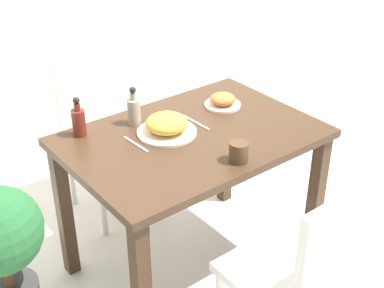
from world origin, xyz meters
name	(u,v)px	position (x,y,z in m)	size (l,w,h in m)	color
ground_plane	(192,263)	(0.00, 0.00, 0.00)	(16.00, 16.00, 0.00)	beige
dining_table	(192,156)	(0.00, 0.00, 0.63)	(1.09, 0.75, 0.74)	#3D2819
chair_near	(307,272)	(-0.06, -0.74, 0.52)	(0.42, 0.42, 0.92)	silver
chair_far	(103,121)	(-0.05, 0.72, 0.52)	(0.42, 0.42, 0.92)	silver
food_plate	(167,125)	(-0.08, 0.07, 0.78)	(0.26, 0.26, 0.09)	beige
side_plate	(223,101)	(0.29, 0.13, 0.77)	(0.18, 0.18, 0.06)	beige
drink_cup	(239,152)	(0.01, -0.29, 0.78)	(0.08, 0.08, 0.08)	#4C331E
sauce_bottle	(79,121)	(-0.39, 0.29, 0.81)	(0.06, 0.06, 0.18)	maroon
condiment_bottle	(134,110)	(-0.14, 0.24, 0.81)	(0.06, 0.06, 0.18)	gray
fork_utensil	(136,144)	(-0.24, 0.07, 0.74)	(0.02, 0.17, 0.00)	silver
spoon_utensil	(196,123)	(0.08, 0.07, 0.74)	(0.02, 0.18, 0.00)	silver
potted_plant_left	(2,251)	(-0.85, 0.12, 0.45)	(0.35, 0.35, 0.73)	#333333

